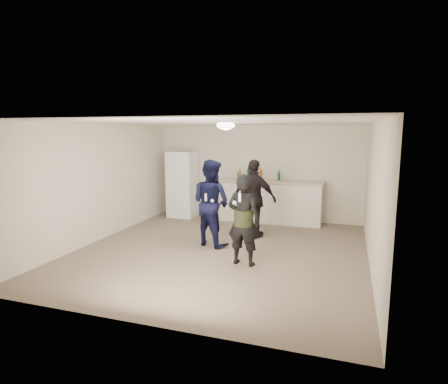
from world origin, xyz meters
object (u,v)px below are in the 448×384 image
(fridge, at_px, (183,184))
(spectator, at_px, (254,199))
(counter, at_px, (270,202))
(man, at_px, (211,203))
(woman, at_px, (244,220))
(shaker, at_px, (238,176))

(fridge, distance_m, spectator, 2.77)
(counter, xyz_separation_m, spectator, (-0.06, -1.50, 0.34))
(counter, relative_size, man, 1.46)
(counter, xyz_separation_m, woman, (0.19, -3.25, 0.28))
(woman, xyz_separation_m, spectator, (-0.25, 1.76, 0.06))
(fridge, height_order, shaker, fridge)
(man, bearing_deg, counter, -87.31)
(fridge, height_order, woman, fridge)
(man, height_order, spectator, man)
(shaker, height_order, man, man)
(man, bearing_deg, spectator, -109.60)
(fridge, xyz_separation_m, spectator, (2.37, -1.43, -0.03))
(man, distance_m, woman, 1.33)
(counter, height_order, fridge, fridge)
(fridge, bearing_deg, woman, -50.56)
(counter, distance_m, fridge, 2.46)
(shaker, relative_size, spectator, 0.10)
(man, distance_m, spectator, 1.09)
(woman, relative_size, spectator, 0.93)
(fridge, bearing_deg, counter, 1.65)
(fridge, relative_size, shaker, 10.59)
(shaker, relative_size, man, 0.10)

